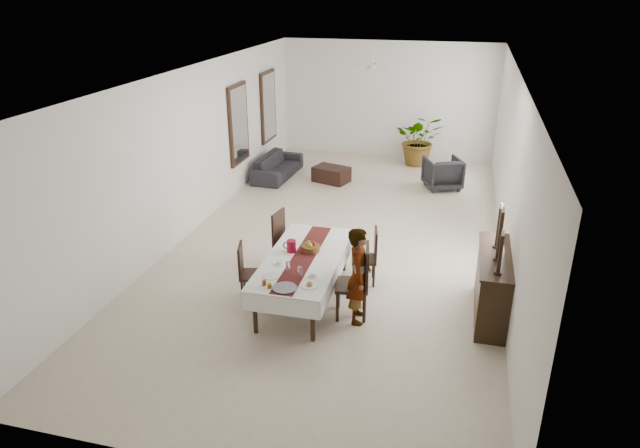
{
  "coord_description": "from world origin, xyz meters",
  "views": [
    {
      "loc": [
        2.14,
        -10.03,
        4.67
      ],
      "look_at": [
        0.04,
        -1.83,
        1.05
      ],
      "focal_mm": 32.0,
      "sensor_mm": 36.0,
      "label": 1
    }
  ],
  "objects_px": {
    "woman": "(359,275)",
    "sideboard_body": "(492,287)",
    "dining_table_top": "(304,259)",
    "red_pitcher": "(291,246)",
    "sofa": "(278,166)"
  },
  "relations": [
    {
      "from": "dining_table_top",
      "to": "sideboard_body",
      "type": "relative_size",
      "value": 1.42
    },
    {
      "from": "sofa",
      "to": "woman",
      "type": "bearing_deg",
      "value": -149.05
    },
    {
      "from": "dining_table_top",
      "to": "red_pitcher",
      "type": "relative_size",
      "value": 12.0
    },
    {
      "from": "dining_table_top",
      "to": "woman",
      "type": "xyz_separation_m",
      "value": [
        0.95,
        -0.39,
        0.04
      ]
    },
    {
      "from": "dining_table_top",
      "to": "sideboard_body",
      "type": "bearing_deg",
      "value": 3.87
    },
    {
      "from": "dining_table_top",
      "to": "woman",
      "type": "bearing_deg",
      "value": -23.15
    },
    {
      "from": "woman",
      "to": "sideboard_body",
      "type": "height_order",
      "value": "woman"
    },
    {
      "from": "woman",
      "to": "red_pitcher",
      "type": "bearing_deg",
      "value": 61.22
    },
    {
      "from": "dining_table_top",
      "to": "sideboard_body",
      "type": "xyz_separation_m",
      "value": [
        2.85,
        0.23,
        -0.21
      ]
    },
    {
      "from": "dining_table_top",
      "to": "sofa",
      "type": "xyz_separation_m",
      "value": [
        -2.35,
        5.78,
        -0.42
      ]
    },
    {
      "from": "sofa",
      "to": "dining_table_top",
      "type": "bearing_deg",
      "value": -155.03
    },
    {
      "from": "woman",
      "to": "sideboard_body",
      "type": "relative_size",
      "value": 0.91
    },
    {
      "from": "dining_table_top",
      "to": "red_pitcher",
      "type": "height_order",
      "value": "red_pitcher"
    },
    {
      "from": "sideboard_body",
      "to": "red_pitcher",
      "type": "bearing_deg",
      "value": -178.44
    },
    {
      "from": "woman",
      "to": "sofa",
      "type": "distance_m",
      "value": 7.01
    }
  ]
}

